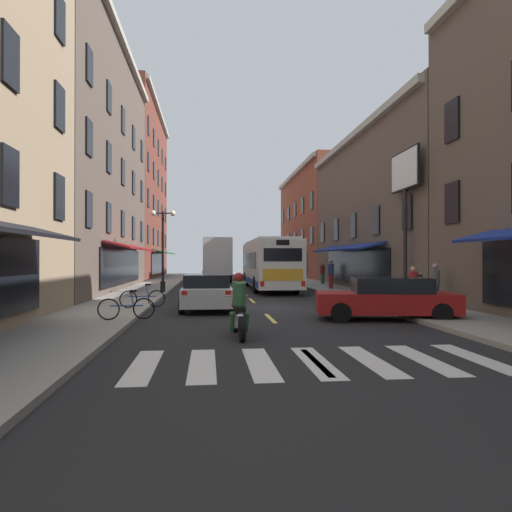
% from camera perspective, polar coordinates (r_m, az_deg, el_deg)
% --- Properties ---
extents(ground_plane, '(34.80, 80.00, 0.10)m').
position_cam_1_polar(ground_plane, '(18.86, 0.36, -6.64)').
color(ground_plane, black).
extents(lane_centre_dashes, '(0.14, 73.90, 0.01)m').
position_cam_1_polar(lane_centre_dashes, '(18.61, 0.45, -6.56)').
color(lane_centre_dashes, '#DBCC4C').
rests_on(lane_centre_dashes, ground).
extents(crosswalk_near, '(7.10, 2.80, 0.01)m').
position_cam_1_polar(crosswalk_near, '(9.10, 7.58, -13.10)').
color(crosswalk_near, silver).
rests_on(crosswalk_near, ground).
extents(sidewalk_left, '(3.00, 80.00, 0.14)m').
position_cam_1_polar(sidewalk_left, '(19.11, -17.61, -6.18)').
color(sidewalk_left, gray).
rests_on(sidewalk_left, ground).
extents(sidewalk_right, '(3.00, 80.00, 0.14)m').
position_cam_1_polar(sidewalk_right, '(20.36, 17.18, -5.82)').
color(sidewalk_right, gray).
rests_on(sidewalk_right, ground).
extents(billboard_sign, '(0.40, 2.83, 6.95)m').
position_cam_1_polar(billboard_sign, '(22.41, 18.32, 8.41)').
color(billboard_sign, black).
rests_on(billboard_sign, sidewalk_right).
extents(transit_bus, '(2.71, 12.04, 3.24)m').
position_cam_1_polar(transit_bus, '(29.85, 1.58, -0.97)').
color(transit_bus, silver).
rests_on(transit_bus, ground).
extents(box_truck, '(2.57, 7.39, 3.79)m').
position_cam_1_polar(box_truck, '(40.07, -5.01, -0.42)').
color(box_truck, white).
rests_on(box_truck, ground).
extents(sedan_near, '(4.73, 2.55, 1.39)m').
position_cam_1_polar(sedan_near, '(15.56, 16.20, -5.16)').
color(sedan_near, maroon).
rests_on(sedan_near, ground).
extents(sedan_mid, '(2.03, 4.29, 1.40)m').
position_cam_1_polar(sedan_mid, '(18.01, -6.20, -4.49)').
color(sedan_mid, silver).
rests_on(sedan_mid, ground).
extents(motorcycle_rider, '(0.62, 2.07, 1.66)m').
position_cam_1_polar(motorcycle_rider, '(11.69, -2.20, -6.76)').
color(motorcycle_rider, black).
rests_on(motorcycle_rider, ground).
extents(bicycle_near, '(1.69, 0.51, 0.91)m').
position_cam_1_polar(bicycle_near, '(17.95, -14.13, -5.18)').
color(bicycle_near, black).
rests_on(bicycle_near, sidewalk_left).
extents(bicycle_mid, '(1.71, 0.48, 0.91)m').
position_cam_1_polar(bicycle_mid, '(14.53, -16.04, -6.31)').
color(bicycle_mid, black).
rests_on(bicycle_mid, sidewalk_left).
extents(pedestrian_near, '(0.52, 0.37, 1.59)m').
position_cam_1_polar(pedestrian_near, '(18.13, 19.31, -3.62)').
color(pedestrian_near, '#33663F').
rests_on(pedestrian_near, sidewalk_right).
extents(pedestrian_mid, '(0.36, 0.36, 1.60)m').
position_cam_1_polar(pedestrian_mid, '(34.47, 8.39, -2.12)').
color(pedestrian_mid, '#33663F').
rests_on(pedestrian_mid, sidewalk_right).
extents(pedestrian_far, '(0.36, 0.36, 1.83)m').
position_cam_1_polar(pedestrian_far, '(29.10, 9.45, -2.19)').
color(pedestrian_far, maroon).
rests_on(pedestrian_far, sidewalk_right).
extents(pedestrian_rear, '(0.36, 0.36, 1.69)m').
position_cam_1_polar(pedestrian_rear, '(19.13, 21.71, -3.34)').
color(pedestrian_rear, navy).
rests_on(pedestrian_rear, sidewalk_right).
extents(street_lamp_twin, '(1.42, 0.32, 4.63)m').
position_cam_1_polar(street_lamp_twin, '(26.15, -11.69, 1.19)').
color(street_lamp_twin, black).
rests_on(street_lamp_twin, sidewalk_left).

